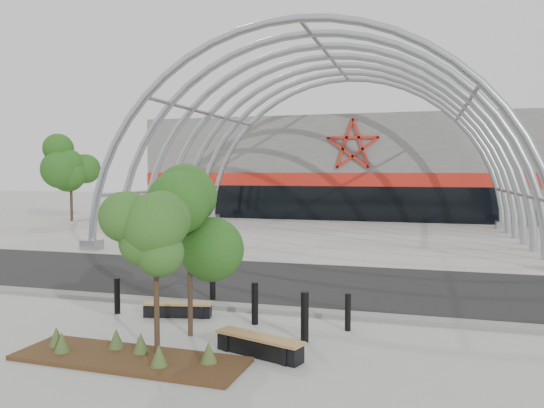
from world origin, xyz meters
name	(u,v)px	position (x,y,z in m)	size (l,w,h in m)	color
ground	(233,306)	(0.00, 0.00, 0.00)	(140.00, 140.00, 0.00)	#9E9E99
road	(268,281)	(0.00, 3.50, 0.01)	(140.00, 7.00, 0.02)	black
forecourt	(328,238)	(0.00, 15.50, 0.02)	(60.00, 17.00, 0.04)	#A7A398
kerb	(229,306)	(0.00, -0.25, 0.06)	(60.00, 0.50, 0.12)	slate
arena_building	(363,168)	(0.00, 33.45, 3.99)	(34.00, 15.24, 8.00)	slate
vault_canopy	(328,238)	(0.00, 15.50, 0.02)	(20.80, 15.80, 20.36)	#9BA0A6
planting_bed	(127,354)	(-0.56, -4.50, 0.12)	(4.74, 1.60, 0.50)	#342413
street_tree_0	(189,224)	(-0.02, -2.71, 2.56)	(1.56, 1.56, 3.56)	black
street_tree_1	(156,241)	(-0.04, -4.25, 2.36)	(1.39, 1.39, 3.28)	black
bench_0	(178,310)	(-1.00, -1.36, 0.18)	(1.80, 0.75, 0.37)	black
bench_1	(259,346)	(1.87, -3.54, 0.20)	(2.00, 1.04, 0.41)	black
bollard_0	(117,296)	(-2.66, -1.52, 0.47)	(0.15, 0.15, 0.94)	black
bollard_1	(213,283)	(-0.81, 0.54, 0.51)	(0.16, 0.16, 1.02)	black
bollard_2	(255,303)	(1.11, -1.45, 0.51)	(0.16, 0.16, 1.03)	black
bollard_3	(305,317)	(2.57, -2.42, 0.55)	(0.18, 0.18, 1.10)	black
bollard_4	(348,312)	(3.37, -1.35, 0.44)	(0.14, 0.14, 0.87)	black
bg_tree_0	(70,159)	(-20.00, 20.00, 4.64)	(3.00, 3.00, 6.45)	black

